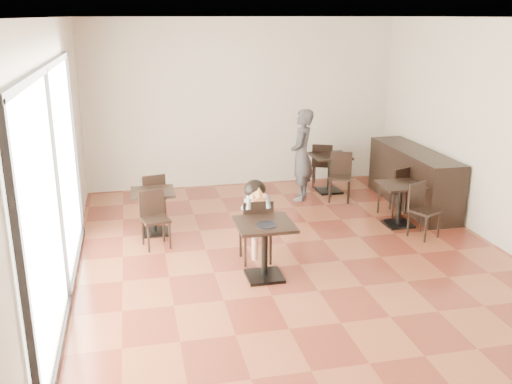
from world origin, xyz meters
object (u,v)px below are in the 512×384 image
object	(u,v)px
child_table	(264,250)
chair_left_a	(152,197)
cafe_table_mid	(399,205)
cafe_table_left	(154,212)
chair_back_a	(323,164)
chair_mid_a	(393,190)
child_chair	(255,230)
child	(255,222)
chair_back_b	(340,177)
cafe_table_back	(330,173)
chair_left_b	(155,220)
chair_mid_b	(425,211)
adult_patron	(302,155)

from	to	relation	value
child_table	chair_left_a	size ratio (longest dim) A/B	0.92
cafe_table_mid	cafe_table_left	xyz separation A→B (m)	(-3.83, 0.48, -0.00)
chair_back_a	chair_mid_a	bearing A→B (deg)	132.77
child_table	child_chair	size ratio (longest dim) A/B	0.83
child_table	cafe_table_mid	size ratio (longest dim) A/B	1.09
child_chair	chair_left_a	world-z (taller)	child_chair
child	chair_back_a	bearing A→B (deg)	57.46
child_table	cafe_table_left	distance (m)	2.29
cafe_table_left	chair_back_b	size ratio (longest dim) A/B	0.79
child_chair	cafe_table_mid	size ratio (longest dim) A/B	1.32
child_chair	child	bearing A→B (deg)	-0.00
cafe_table_back	chair_back_b	bearing A→B (deg)	-90.00
child_table	chair_back_a	distance (m)	4.30
cafe_table_back	chair_back_a	size ratio (longest dim) A/B	0.83
child	child_chair	bearing A→B (deg)	0.00
child_chair	cafe_table_back	world-z (taller)	child_chair
child	chair_back_a	xyz separation A→B (m)	(2.06, 3.23, -0.13)
child_chair	chair_back_a	world-z (taller)	child_chair
child_table	chair_left_b	bearing A→B (deg)	134.16
child_table	cafe_table_back	xyz separation A→B (m)	(2.06, 3.37, -0.02)
chair_mid_a	cafe_table_mid	bearing A→B (deg)	51.05
child_chair	chair_left_b	xyz separation A→B (m)	(-1.30, 0.79, -0.04)
cafe_table_mid	chair_left_a	size ratio (longest dim) A/B	0.84
chair_back_a	chair_mid_b	bearing A→B (deg)	126.02
chair_left_b	chair_back_b	distance (m)	3.67
chair_left_a	chair_left_b	world-z (taller)	same
adult_patron	cafe_table_mid	size ratio (longest dim) A/B	2.40
cafe_table_left	chair_back_b	xyz separation A→B (m)	(3.36, 0.93, 0.09)
child_table	chair_back_b	bearing A→B (deg)	53.84
chair_mid_a	chair_back_b	xyz separation A→B (m)	(-0.61, 0.86, 0.02)
child_chair	cafe_table_back	distance (m)	3.49
child_table	chair_mid_b	world-z (taller)	chair_mid_b
cafe_table_mid	chair_left_b	xyz separation A→B (m)	(-3.83, -0.07, 0.07)
child_table	adult_patron	distance (m)	3.41
child_chair	chair_mid_a	bearing A→B (deg)	-152.30
cafe_table_mid	chair_left_a	xyz separation A→B (m)	(-3.83, 1.03, 0.07)
chair_mid_a	chair_back_a	xyz separation A→B (m)	(-0.61, 1.82, 0.02)
child_chair	chair_mid_a	world-z (taller)	child_chair
chair_mid_a	chair_left_a	world-z (taller)	chair_mid_a
cafe_table_mid	chair_back_b	size ratio (longest dim) A/B	0.79
child_chair	chair_mid_b	bearing A→B (deg)	-173.51
chair_mid_b	chair_back_b	size ratio (longest dim) A/B	0.95
child	chair_left_a	xyz separation A→B (m)	(-1.30, 1.89, -0.16)
chair_left_a	adult_patron	bearing A→B (deg)	179.81
cafe_table_left	chair_mid_b	bearing A→B (deg)	-14.56
chair_left_a	chair_back_a	size ratio (longest dim) A/B	0.95
child	chair_back_a	world-z (taller)	child
cafe_table_left	chair_back_b	bearing A→B (deg)	15.53
chair_mid_b	chair_left_b	world-z (taller)	chair_mid_b
chair_left_b	child	bearing A→B (deg)	-44.56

